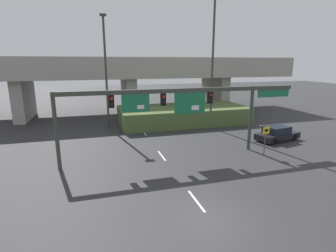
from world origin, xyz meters
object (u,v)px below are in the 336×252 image
object	(u,v)px
speed_limit_sign	(266,136)
highway_light_pole_near	(106,71)
highway_light_pole_far	(213,45)
parked_sedan_near_right	(277,134)
signal_gantry	(180,101)

from	to	relation	value
speed_limit_sign	highway_light_pole_near	distance (m)	18.02
speed_limit_sign	highway_light_pole_far	bearing A→B (deg)	91.95
speed_limit_sign	highway_light_pole_near	bearing A→B (deg)	133.11
highway_light_pole_far	parked_sedan_near_right	distance (m)	11.64
speed_limit_sign	highway_light_pole_near	xyz separation A→B (m)	(-11.83, 12.64, 5.01)
signal_gantry	highway_light_pole_far	xyz separation A→B (m)	(6.58, 8.21, 4.75)
parked_sedan_near_right	speed_limit_sign	bearing A→B (deg)	-152.02
speed_limit_sign	parked_sedan_near_right	xyz separation A→B (m)	(3.79, 3.24, -0.94)
highway_light_pole_near	parked_sedan_near_right	bearing A→B (deg)	-31.02
highway_light_pole_far	signal_gantry	bearing A→B (deg)	-128.70
highway_light_pole_far	parked_sedan_near_right	size ratio (longest dim) A/B	3.74
speed_limit_sign	highway_light_pole_near	size ratio (longest dim) A/B	0.20
highway_light_pole_near	highway_light_pole_far	size ratio (longest dim) A/B	0.70
highway_light_pole_near	highway_light_pole_far	distance (m)	12.15
parked_sedan_near_right	highway_light_pole_far	bearing A→B (deg)	109.58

